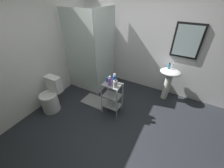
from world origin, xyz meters
name	(u,v)px	position (x,y,z in m)	size (l,w,h in m)	color
ground_plane	(112,131)	(0.00, 0.00, -0.01)	(4.20, 4.20, 0.02)	#25272D
wall_back	(149,41)	(0.01, 1.85, 1.25)	(4.20, 0.14, 2.50)	white
wall_left	(31,53)	(-1.85, 0.00, 1.25)	(0.10, 4.20, 2.50)	white
shower_stall	(94,70)	(-1.22, 1.17, 0.46)	(0.92, 0.92, 2.00)	white
pedestal_sink	(169,78)	(0.68, 1.52, 0.58)	(0.46, 0.37, 0.81)	white
sink_faucet	(173,65)	(0.68, 1.64, 0.86)	(0.03, 0.03, 0.10)	silver
toilet	(51,97)	(-1.48, -0.10, 0.31)	(0.37, 0.49, 0.76)	white
storage_cart	(112,96)	(-0.25, 0.46, 0.44)	(0.38, 0.28, 0.74)	silver
hand_soap_bottle	(169,66)	(0.61, 1.54, 0.87)	(0.05, 0.05, 0.14)	#389ED1
shampoo_bottle_blue	(114,79)	(-0.22, 0.51, 0.83)	(0.07, 0.07, 0.22)	blue
lotion_bottle_white	(115,84)	(-0.15, 0.41, 0.82)	(0.08, 0.08, 0.17)	white
conditioner_bottle_purple	(110,81)	(-0.27, 0.41, 0.83)	(0.06, 0.06, 0.21)	#804CA7
rinse_cup	(108,79)	(-0.37, 0.51, 0.79)	(0.07, 0.07, 0.11)	#3870B2
bath_mat	(95,101)	(-0.78, 0.55, 0.01)	(0.60, 0.40, 0.02)	gray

